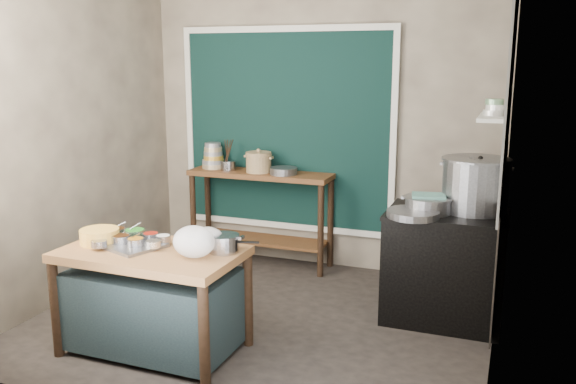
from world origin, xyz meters
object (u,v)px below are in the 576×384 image
at_px(prep_table, 153,301).
at_px(saucepan, 224,243).
at_px(back_counter, 261,218).
at_px(ceramic_crock, 259,163).
at_px(stove_block, 445,268).
at_px(yellow_basin, 100,236).
at_px(utensil_cup, 228,165).
at_px(stock_pot, 475,185).
at_px(condiment_tray, 129,244).
at_px(steamer, 428,205).

relative_size(prep_table, saucepan, 5.61).
bearing_deg(back_counter, saucepan, -74.05).
distance_m(prep_table, ceramic_crock, 2.11).
height_order(stove_block, ceramic_crock, ceramic_crock).
distance_m(yellow_basin, utensil_cup, 2.01).
height_order(ceramic_crock, stock_pot, stock_pot).
relative_size(ceramic_crock, stock_pot, 0.50).
xyz_separation_m(prep_table, back_counter, (-0.05, 2.03, 0.10)).
bearing_deg(saucepan, stove_block, 24.80).
bearing_deg(saucepan, yellow_basin, 172.94).
xyz_separation_m(condiment_tray, yellow_basin, (-0.22, -0.03, 0.04)).
height_order(back_counter, saucepan, back_counter).
xyz_separation_m(yellow_basin, stock_pot, (2.46, 1.39, 0.29)).
xyz_separation_m(back_counter, stove_block, (1.90, -0.73, -0.05)).
bearing_deg(utensil_cup, ceramic_crock, 0.88).
relative_size(prep_table, ceramic_crock, 4.67).
bearing_deg(stock_pot, condiment_tray, -148.74).
bearing_deg(back_counter, stove_block, -21.02).
bearing_deg(utensil_cup, back_counter, 4.97).
distance_m(yellow_basin, stock_pot, 2.85).
distance_m(prep_table, stove_block, 2.26).
height_order(yellow_basin, utensil_cup, utensil_cup).
distance_m(saucepan, stock_pot, 2.01).
relative_size(condiment_tray, stock_pot, 0.91).
bearing_deg(stove_block, ceramic_crock, 159.69).
height_order(condiment_tray, utensil_cup, utensil_cup).
xyz_separation_m(prep_table, stove_block, (1.85, 1.30, 0.05)).
relative_size(yellow_basin, saucepan, 1.24).
distance_m(saucepan, ceramic_crock, 1.96).
distance_m(condiment_tray, utensil_cup, 1.99).
xyz_separation_m(condiment_tray, ceramic_crock, (0.15, 1.97, 0.28)).
distance_m(condiment_tray, stock_pot, 2.64).
distance_m(stove_block, ceramic_crock, 2.12).
relative_size(stove_block, steamer, 2.35).
bearing_deg(steamer, ceramic_crock, 156.25).
height_order(stove_block, saucepan, saucepan).
xyz_separation_m(yellow_basin, utensil_cup, (0.04, 2.00, 0.20)).
xyz_separation_m(condiment_tray, saucepan, (0.70, 0.11, 0.05)).
xyz_separation_m(stove_block, steamer, (-0.14, -0.07, 0.52)).
height_order(condiment_tray, stock_pot, stock_pot).
xyz_separation_m(back_counter, utensil_cup, (-0.34, -0.03, 0.52)).
height_order(back_counter, steamer, steamer).
distance_m(prep_table, saucepan, 0.67).
height_order(prep_table, stove_block, stove_block).
relative_size(yellow_basin, utensil_cup, 1.72).
bearing_deg(yellow_basin, steamer, 29.85).
distance_m(condiment_tray, saucepan, 0.71).
relative_size(stove_block, ceramic_crock, 3.37).
xyz_separation_m(condiment_tray, stock_pot, (2.24, 1.36, 0.33)).
bearing_deg(stove_block, back_counter, 158.98).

